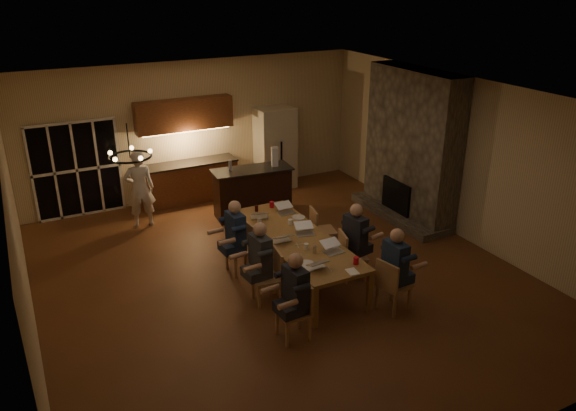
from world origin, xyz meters
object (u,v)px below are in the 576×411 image
Objects in this scene: redcup_mid at (263,229)px; laptop_e at (259,212)px; chair_left_far at (240,249)px; can_right at (310,224)px; laptop_a at (314,261)px; chair_right_near at (394,284)px; mug_front at (306,246)px; redcup_near at (356,261)px; bar_island at (252,192)px; chandelier at (130,157)px; person_right_near at (394,269)px; mug_mid at (290,222)px; dining_table at (296,256)px; plate_left at (306,264)px; laptop_b at (334,246)px; mug_back at (259,221)px; plate_near at (331,244)px; redcup_far at (272,205)px; laptop_c at (281,235)px; chair_right_mid at (353,255)px; can_silver at (315,250)px; standing_person at (140,189)px; bar_bottle at (230,166)px; refrigerator at (275,148)px; person_left_mid at (261,262)px; plate_far at (299,217)px; chair_left_mid at (266,277)px; can_cola at (256,208)px; laptop_f at (286,208)px; laptop_d at (305,228)px; person_right_mid at (355,241)px; chair_right_far at (323,230)px; person_left_far at (236,237)px.

laptop_e is at bearing 70.73° from redcup_mid.
chair_left_far is 1.32m from can_right.
chair_right_near is at bearing 146.96° from laptop_a.
mug_front is 0.83× the size of redcup_near.
bar_island is 3.02× the size of chandelier.
person_right_near reaches higher than mug_mid.
dining_table is 3.61× the size of chair_left_far.
laptop_b is at bearing 14.84° from plate_left.
laptop_e reaches higher than redcup_mid.
plate_near is (0.72, -1.33, -0.04)m from mug_back.
plate_near is at bearing -84.19° from redcup_far.
chair_right_mid is at bearing 156.16° from laptop_c.
bar_island reaches higher than laptop_e.
laptop_a is 2.67× the size of can_silver.
standing_person is 5.21× the size of laptop_c.
bar_bottle is (0.76, 2.30, 0.76)m from chair_left_far.
redcup_near reaches higher than mug_front.
refrigerator reaches higher than person_left_mid.
laptop_a is at bearing 15.44° from chair_left_far.
dining_table is at bearing 71.26° from chair_right_mid.
laptop_a is (0.63, -0.63, 0.17)m from person_left_mid.
plate_far is at bearing 88.17° from plate_near.
laptop_e is at bearing 125.33° from chair_left_far.
redcup_mid is 1.00× the size of redcup_far.
mug_front is at bearing -97.90° from redcup_far.
plate_left is (-0.51, -2.33, -0.05)m from redcup_far.
chair_left_mid is 0.72m from plate_left.
can_cola is (1.76, -1.99, -0.02)m from standing_person.
refrigerator reaches higher than bar_bottle.
chair_right_near is at bearing -30.83° from plate_left.
laptop_f reaches higher than plate_near.
person_left_mid is 2.79m from chandelier.
laptop_a is 1.00× the size of laptop_d.
can_right is (-0.48, 0.74, 0.12)m from person_right_mid.
dining_table is 1.16m from laptop_f.
redcup_near is 1.00× the size of can_right.
bar_island reaches higher than redcup_mid.
chair_left_mid and chair_right_far have the same top height.
bar_island is 5.39× the size of laptop_b.
laptop_c is 1.07m from laptop_e.
chandelier is at bearing 59.15° from chair_right_near.
person_left_far is 2.42× the size of chandelier.
chair_left_mid is 0.90m from can_silver.
chair_left_mid is 1.13m from chair_left_far.
plate_far is (2.34, -2.64, -0.07)m from standing_person.
redcup_mid is 1.00× the size of can_cola.
chair_right_far reaches higher than can_cola.
plate_far is (1.25, 0.12, 0.31)m from chair_left_far.
plate_near is at bearing -48.71° from redcup_mid.
can_cola is (-1.05, 2.96, 0.12)m from person_right_near.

